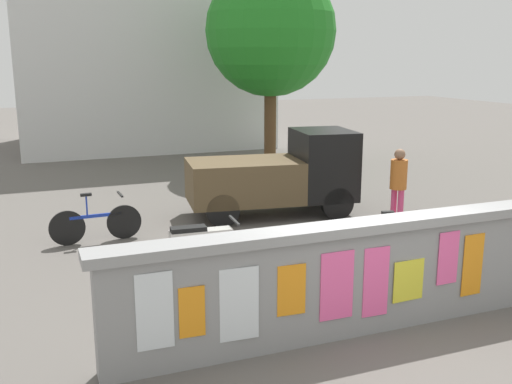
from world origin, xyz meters
TOP-DOWN VIEW (x-y plane):
  - ground at (0.00, 8.00)m, footprint 60.00×60.00m
  - poster_wall at (-0.01, -0.00)m, footprint 7.02×0.42m
  - auto_rickshaw_truck at (1.19, 5.58)m, footprint 3.77×1.98m
  - motorcycle at (-1.50, 2.68)m, footprint 1.90×0.56m
  - bicycle_near at (1.64, 1.86)m, footprint 1.69×0.49m
  - bicycle_far at (-2.83, 5.03)m, footprint 1.71×0.44m
  - person_walking at (3.04, 3.82)m, footprint 0.41×0.41m
  - tree_roadside at (3.31, 11.18)m, footprint 3.99×3.99m
  - building_background at (0.44, 17.67)m, footprint 9.46×6.68m

SIDE VIEW (x-z plane):
  - ground at x=0.00m, z-range 0.00..0.00m
  - bicycle_near at x=1.64m, z-range -0.11..0.84m
  - bicycle_far at x=-2.83m, z-range -0.11..0.84m
  - motorcycle at x=-1.50m, z-range 0.03..0.90m
  - poster_wall at x=-0.01m, z-range 0.02..1.48m
  - auto_rickshaw_truck at x=1.19m, z-range -0.02..1.83m
  - person_walking at x=3.04m, z-range 0.18..1.80m
  - tree_roadside at x=3.31m, z-range 1.08..7.27m
  - building_background at x=0.44m, z-range 0.02..8.97m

